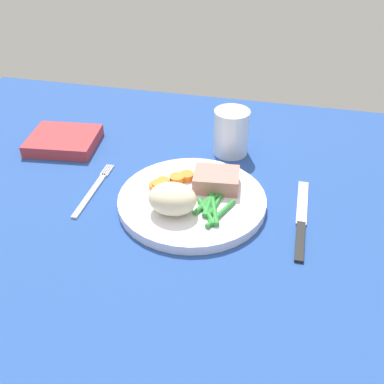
{
  "coord_description": "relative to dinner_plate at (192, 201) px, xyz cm",
  "views": [
    {
      "loc": [
        15.91,
        -57.84,
        48.42
      ],
      "look_at": [
        2.1,
        1.54,
        4.6
      ],
      "focal_mm": 42.87,
      "sensor_mm": 36.0,
      "label": 1
    }
  ],
  "objects": [
    {
      "name": "carrot_slices",
      "position": [
        -4.42,
        2.67,
        1.33
      ],
      "size": [
        6.88,
        6.23,
        1.22
      ],
      "color": "orange",
      "rests_on": "dinner_plate"
    },
    {
      "name": "meat_portion",
      "position": [
        3.32,
        3.87,
        2.19
      ],
      "size": [
        8.14,
        6.7,
        2.79
      ],
      "primitive_type": "cube",
      "rotation": [
        0.0,
        0.0,
        0.1
      ],
      "color": "#B2756B",
      "rests_on": "dinner_plate"
    },
    {
      "name": "dinner_plate",
      "position": [
        0.0,
        0.0,
        0.0
      ],
      "size": [
        24.57,
        24.57,
        1.6
      ],
      "primitive_type": "cylinder",
      "color": "white",
      "rests_on": "dining_table"
    },
    {
      "name": "green_beans",
      "position": [
        3.66,
        -2.15,
        1.19
      ],
      "size": [
        6.24,
        10.8,
        0.85
      ],
      "color": "#2D8C38",
      "rests_on": "dinner_plate"
    },
    {
      "name": "dining_table",
      "position": [
        -2.1,
        -1.54,
        -1.8
      ],
      "size": [
        120.0,
        90.0,
        2.0
      ],
      "color": "#234793",
      "rests_on": "ground"
    },
    {
      "name": "fork",
      "position": [
        -17.62,
        -0.26,
        -0.6
      ],
      "size": [
        1.44,
        16.6,
        0.4
      ],
      "rotation": [
        0.0,
        0.0,
        0.02
      ],
      "color": "silver",
      "rests_on": "dining_table"
    },
    {
      "name": "knife",
      "position": [
        17.96,
        -0.29,
        -0.6
      ],
      "size": [
        1.7,
        20.5,
        0.64
      ],
      "rotation": [
        0.0,
        0.0,
        0.01
      ],
      "color": "black",
      "rests_on": "dining_table"
    },
    {
      "name": "water_glass",
      "position": [
        3.45,
        18.38,
        2.98
      ],
      "size": [
        6.82,
        6.82,
        8.91
      ],
      "color": "silver",
      "rests_on": "dining_table"
    },
    {
      "name": "mashed_potatoes",
      "position": [
        -2.21,
        -4.42,
        3.24
      ],
      "size": [
        7.63,
        6.14,
        4.89
      ],
      "primitive_type": "ellipsoid",
      "color": "beige",
      "rests_on": "dinner_plate"
    },
    {
      "name": "napkin",
      "position": [
        -29.6,
        13.39,
        0.36
      ],
      "size": [
        14.42,
        12.81,
        2.32
      ],
      "primitive_type": "cube",
      "rotation": [
        0.0,
        0.0,
        0.11
      ],
      "color": "#B2383D",
      "rests_on": "dining_table"
    }
  ]
}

